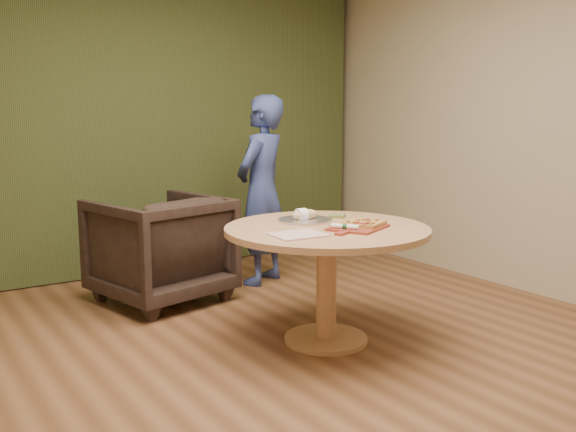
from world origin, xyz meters
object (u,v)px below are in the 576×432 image
Objects in this scene: pizza_paddle at (357,228)px; serving_tray at (305,220)px; flatbread_pizza at (364,223)px; bread_roll at (304,215)px; cutlery_roll at (345,226)px; pedestal_table at (327,249)px; armchair at (160,243)px; person_standing at (262,190)px.

pizza_paddle is 1.33× the size of serving_tray.
bread_roll is at bearing 115.26° from flatbread_pizza.
serving_tray is (-0.17, 0.39, -0.02)m from flatbread_pizza.
cutlery_roll is 0.92× the size of bread_roll.
bread_roll reaches higher than pedestal_table.
armchair is at bearing 114.43° from serving_tray.
pedestal_table is 1.53m from armchair.
person_standing reaches higher than flatbread_pizza.
serving_tray is 0.39× the size of armchair.
pedestal_table is at bearing 45.12° from person_standing.
serving_tray is 1.34m from armchair.
flatbread_pizza is at bearing -22.37° from cutlery_roll.
pedestal_table is at bearing -87.54° from bread_roll.
flatbread_pizza is at bearing 101.58° from armchair.
serving_tray reaches higher than pedestal_table.
pedestal_table is 3.62× the size of serving_tray.
pedestal_table is 4.40× the size of flatbread_pizza.
pedestal_table is 0.25m from pizza_paddle.
cutlery_roll is at bearing 95.69° from armchair.
pizza_paddle is 0.30× the size of person_standing.
flatbread_pizza is at bearing -12.36° from pizza_paddle.
pedestal_table is at bearing -89.66° from serving_tray.
serving_tray is (-0.00, 0.24, 0.15)m from pedestal_table.
cutlery_roll reaches higher than pizza_paddle.
bread_roll reaches higher than serving_tray.
person_standing is (0.40, 1.21, 0.04)m from serving_tray.
person_standing is at bearing 42.51° from cutlery_roll.
flatbread_pizza is 0.82× the size of serving_tray.
pedestal_table is 7.26× the size of cutlery_roll.
cutlery_roll is 1.68m from person_standing.
serving_tray is 1.84× the size of bread_roll.
pedestal_table is at bearing 55.35° from cutlery_roll.
flatbread_pizza reaches higher than pizza_paddle.
armchair is (-0.54, 1.19, -0.30)m from serving_tray.
flatbread_pizza is 1.76m from armchair.
flatbread_pizza is 1.51× the size of bread_roll.
pizza_paddle is at bearing 50.33° from person_standing.
armchair is at bearing 114.37° from flatbread_pizza.
flatbread_pizza is at bearing -40.70° from pedestal_table.
serving_tray is at bearing 90.34° from pedestal_table.
person_standing is (0.41, 1.21, 0.00)m from bread_roll.
person_standing reaches higher than serving_tray.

